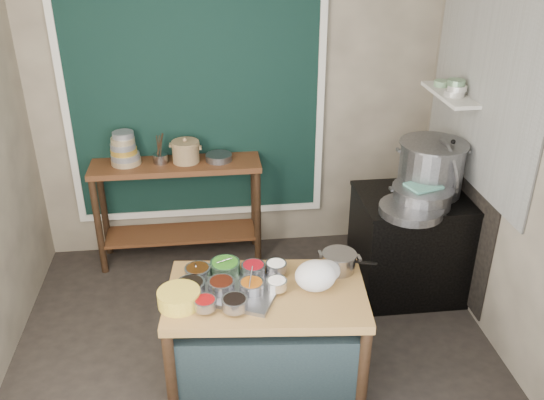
{
  "coord_description": "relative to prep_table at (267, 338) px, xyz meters",
  "views": [
    {
      "loc": [
        -0.26,
        -3.32,
        2.89
      ],
      "look_at": [
        0.16,
        0.25,
        1.07
      ],
      "focal_mm": 38.0,
      "sensor_mm": 36.0,
      "label": 1
    }
  ],
  "objects": [
    {
      "name": "floor",
      "position": [
        -0.05,
        0.38,
        -0.39
      ],
      "size": [
        3.5,
        3.0,
        0.02
      ],
      "primitive_type": "cube",
      "color": "#2A2520",
      "rests_on": "ground"
    },
    {
      "name": "back_wall",
      "position": [
        -0.05,
        1.89,
        1.02
      ],
      "size": [
        3.5,
        0.02,
        2.8
      ],
      "primitive_type": "cube",
      "color": "gray",
      "rests_on": "floor"
    },
    {
      "name": "right_wall",
      "position": [
        1.71,
        0.38,
        1.02
      ],
      "size": [
        0.02,
        3.0,
        2.8
      ],
      "primitive_type": "cube",
      "color": "gray",
      "rests_on": "floor"
    },
    {
      "name": "curtain_panel",
      "position": [
        -0.4,
        1.85,
        0.98
      ],
      "size": [
        2.1,
        0.02,
        1.9
      ],
      "primitive_type": "cube",
      "color": "black",
      "rests_on": "back_wall"
    },
    {
      "name": "curtain_frame",
      "position": [
        -0.4,
        1.84,
        0.98
      ],
      "size": [
        2.22,
        0.03,
        2.02
      ],
      "primitive_type": null,
      "color": "beige",
      "rests_on": "back_wall"
    },
    {
      "name": "tile_panel",
      "position": [
        1.69,
        0.93,
        1.48
      ],
      "size": [
        0.02,
        1.7,
        1.7
      ],
      "primitive_type": "cube",
      "color": "#B2B2AA",
      "rests_on": "right_wall"
    },
    {
      "name": "soot_patch",
      "position": [
        1.69,
        1.03,
        0.32
      ],
      "size": [
        0.01,
        1.3,
        1.3
      ],
      "primitive_type": "cube",
      "color": "black",
      "rests_on": "right_wall"
    },
    {
      "name": "wall_shelf",
      "position": [
        1.58,
        1.23,
        1.23
      ],
      "size": [
        0.22,
        0.7,
        0.03
      ],
      "primitive_type": "cube",
      "color": "beige",
      "rests_on": "right_wall"
    },
    {
      "name": "prep_table",
      "position": [
        0.0,
        0.0,
        0.0
      ],
      "size": [
        1.31,
        0.84,
        0.75
      ],
      "primitive_type": "cube",
      "rotation": [
        0.0,
        0.0,
        -0.1
      ],
      "color": "brown",
      "rests_on": "floor"
    },
    {
      "name": "back_counter",
      "position": [
        -0.6,
        1.66,
        0.1
      ],
      "size": [
        1.45,
        0.4,
        0.95
      ],
      "primitive_type": "cube",
      "color": "#552A18",
      "rests_on": "floor"
    },
    {
      "name": "stove_block",
      "position": [
        1.3,
        0.93,
        0.05
      ],
      "size": [
        0.9,
        0.68,
        0.85
      ],
      "primitive_type": "cube",
      "color": "black",
      "rests_on": "floor"
    },
    {
      "name": "stove_top",
      "position": [
        1.3,
        0.93,
        0.49
      ],
      "size": [
        0.92,
        0.69,
        0.03
      ],
      "primitive_type": "cube",
      "color": "black",
      "rests_on": "stove_block"
    },
    {
      "name": "condiment_tray",
      "position": [
        -0.21,
        0.04,
        0.39
      ],
      "size": [
        0.68,
        0.6,
        0.03
      ],
      "primitive_type": "cube",
      "rotation": [
        0.0,
        0.0,
        -0.43
      ],
      "color": "gray",
      "rests_on": "prep_table"
    },
    {
      "name": "condiment_bowls",
      "position": [
        -0.23,
        0.06,
        0.43
      ],
      "size": [
        0.71,
        0.56,
        0.08
      ],
      "color": "gray",
      "rests_on": "condiment_tray"
    },
    {
      "name": "yellow_basin",
      "position": [
        -0.54,
        -0.08,
        0.42
      ],
      "size": [
        0.31,
        0.31,
        0.1
      ],
      "primitive_type": "cylinder",
      "rotation": [
        0.0,
        0.0,
        -0.21
      ],
      "color": "gold",
      "rests_on": "prep_table"
    },
    {
      "name": "saucepan",
      "position": [
        0.5,
        0.18,
        0.44
      ],
      "size": [
        0.29,
        0.29,
        0.13
      ],
      "primitive_type": null,
      "rotation": [
        0.0,
        0.0,
        -0.31
      ],
      "color": "gray",
      "rests_on": "prep_table"
    },
    {
      "name": "plastic_bag_a",
      "position": [
        0.31,
        -0.01,
        0.47
      ],
      "size": [
        0.3,
        0.26,
        0.19
      ],
      "primitive_type": "ellipsoid",
      "rotation": [
        0.0,
        0.0,
        0.18
      ],
      "color": "white",
      "rests_on": "prep_table"
    },
    {
      "name": "plastic_bag_b",
      "position": [
        0.39,
        0.07,
        0.45
      ],
      "size": [
        0.23,
        0.21,
        0.14
      ],
      "primitive_type": "ellipsoid",
      "rotation": [
        0.0,
        0.0,
        0.29
      ],
      "color": "white",
      "rests_on": "prep_table"
    },
    {
      "name": "bowl_stack",
      "position": [
        -1.02,
        1.69,
        0.7
      ],
      "size": [
        0.25,
        0.25,
        0.28
      ],
      "color": "tan",
      "rests_on": "back_counter"
    },
    {
      "name": "utensil_cup",
      "position": [
        -0.72,
        1.68,
        0.61
      ],
      "size": [
        0.16,
        0.16,
        0.08
      ],
      "primitive_type": "cylinder",
      "rotation": [
        0.0,
        0.0,
        0.25
      ],
      "color": "gray",
      "rests_on": "back_counter"
    },
    {
      "name": "ceramic_crock",
      "position": [
        -0.51,
        1.67,
        0.66
      ],
      "size": [
        0.32,
        0.32,
        0.17
      ],
      "primitive_type": null,
      "rotation": [
        0.0,
        0.0,
        -0.35
      ],
      "color": "#866749",
      "rests_on": "back_counter"
    },
    {
      "name": "wide_bowl",
      "position": [
        -0.23,
        1.67,
        0.6
      ],
      "size": [
        0.29,
        0.29,
        0.06
      ],
      "primitive_type": "cylinder",
      "rotation": [
        0.0,
        0.0,
        0.32
      ],
      "color": "gray",
      "rests_on": "back_counter"
    },
    {
      "name": "stock_pot",
      "position": [
        1.4,
        0.99,
        0.71
      ],
      "size": [
        0.61,
        0.61,
        0.42
      ],
      "primitive_type": null,
      "rotation": [
        0.0,
        0.0,
        -0.15
      ],
      "color": "gray",
      "rests_on": "stove_top"
    },
    {
      "name": "pot_lid",
      "position": [
        1.5,
        0.93,
        0.73
      ],
      "size": [
        0.14,
        0.47,
        0.46
      ],
      "primitive_type": "cylinder",
      "rotation": [
        0.0,
        1.36,
        -0.05
      ],
      "color": "gray",
      "rests_on": "stove_top"
    },
    {
      "name": "steamer",
      "position": [
        1.27,
        0.78,
        0.58
      ],
      "size": [
        0.54,
        0.54,
        0.15
      ],
      "primitive_type": null,
      "rotation": [
        0.0,
        0.0,
        -0.16
      ],
      "color": "gray",
      "rests_on": "stove_top"
    },
    {
      "name": "green_cloth",
      "position": [
        1.27,
        0.78,
        0.67
      ],
      "size": [
        0.29,
        0.25,
        0.02
      ],
      "primitive_type": "cube",
      "rotation": [
        0.0,
        0.0,
        0.31
      ],
      "color": "#64AE99",
      "rests_on": "steamer"
    },
    {
      "name": "shallow_pan",
      "position": [
        1.15,
        0.66,
        0.54
      ],
      "size": [
        0.55,
        0.55,
        0.06
      ],
      "primitive_type": "cylinder",
      "rotation": [
        0.0,
        0.0,
        0.18
      ],
      "color": "gray",
      "rests_on": "stove_top"
    },
    {
      "name": "shelf_bowl_stack",
      "position": [
        1.58,
        1.15,
        1.3
      ],
      "size": [
        0.15,
        0.15,
        0.12
      ],
      "color": "silver",
      "rests_on": "wall_shelf"
    },
    {
      "name": "shelf_bowl_green",
      "position": [
        1.58,
        1.42,
        1.26
      ],
      "size": [
        0.14,
        0.14,
        0.04
      ],
      "primitive_type": "cylinder",
      "rotation": [
        0.0,
        0.0,
        -0.16
      ],
      "color": "gray",
      "rests_on": "wall_shelf"
    }
  ]
}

